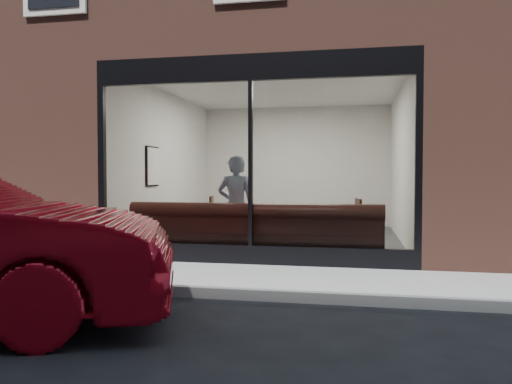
% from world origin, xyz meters
% --- Properties ---
extents(ground, '(120.00, 120.00, 0.00)m').
position_xyz_m(ground, '(0.00, 0.00, 0.00)').
color(ground, black).
rests_on(ground, ground).
extents(sidewalk_near, '(40.00, 2.00, 0.01)m').
position_xyz_m(sidewalk_near, '(0.00, 1.00, 0.01)').
color(sidewalk_near, gray).
rests_on(sidewalk_near, ground).
extents(kerb_near, '(40.00, 0.10, 0.12)m').
position_xyz_m(kerb_near, '(0.00, -0.05, 0.06)').
color(kerb_near, gray).
rests_on(kerb_near, ground).
extents(host_building_pier_left, '(2.50, 12.00, 3.20)m').
position_xyz_m(host_building_pier_left, '(-3.75, 8.00, 1.60)').
color(host_building_pier_left, brown).
rests_on(host_building_pier_left, ground).
extents(host_building_pier_right, '(2.50, 12.00, 3.20)m').
position_xyz_m(host_building_pier_right, '(3.75, 8.00, 1.60)').
color(host_building_pier_right, brown).
rests_on(host_building_pier_right, ground).
extents(host_building_backfill, '(5.00, 6.00, 3.20)m').
position_xyz_m(host_building_backfill, '(0.00, 11.00, 1.60)').
color(host_building_backfill, brown).
rests_on(host_building_backfill, ground).
extents(cafe_floor, '(6.00, 6.00, 0.00)m').
position_xyz_m(cafe_floor, '(0.00, 5.00, 0.02)').
color(cafe_floor, '#2D2D30').
rests_on(cafe_floor, ground).
extents(cafe_ceiling, '(6.00, 6.00, 0.00)m').
position_xyz_m(cafe_ceiling, '(0.00, 5.00, 3.19)').
color(cafe_ceiling, white).
rests_on(cafe_ceiling, host_building_upper).
extents(cafe_wall_back, '(5.00, 0.00, 5.00)m').
position_xyz_m(cafe_wall_back, '(0.00, 7.99, 1.60)').
color(cafe_wall_back, silver).
rests_on(cafe_wall_back, ground).
extents(cafe_wall_left, '(0.00, 6.00, 6.00)m').
position_xyz_m(cafe_wall_left, '(-2.49, 5.00, 1.60)').
color(cafe_wall_left, silver).
rests_on(cafe_wall_left, ground).
extents(cafe_wall_right, '(0.00, 6.00, 6.00)m').
position_xyz_m(cafe_wall_right, '(2.49, 5.00, 1.60)').
color(cafe_wall_right, silver).
rests_on(cafe_wall_right, ground).
extents(storefront_kick, '(5.00, 0.10, 0.30)m').
position_xyz_m(storefront_kick, '(0.00, 2.05, 0.15)').
color(storefront_kick, black).
rests_on(storefront_kick, ground).
extents(storefront_header, '(5.00, 0.10, 0.40)m').
position_xyz_m(storefront_header, '(0.00, 2.05, 3.00)').
color(storefront_header, black).
rests_on(storefront_header, host_building_upper).
extents(storefront_mullion, '(0.06, 0.10, 2.50)m').
position_xyz_m(storefront_mullion, '(0.00, 2.05, 1.55)').
color(storefront_mullion, black).
rests_on(storefront_mullion, storefront_kick).
extents(storefront_glass, '(4.80, 0.00, 4.80)m').
position_xyz_m(storefront_glass, '(0.00, 2.02, 1.55)').
color(storefront_glass, white).
rests_on(storefront_glass, storefront_kick).
extents(banquette, '(4.00, 0.55, 0.45)m').
position_xyz_m(banquette, '(0.00, 2.45, 0.23)').
color(banquette, '#3E1816').
rests_on(banquette, cafe_floor).
extents(person, '(0.66, 0.46, 1.70)m').
position_xyz_m(person, '(-0.39, 2.72, 0.85)').
color(person, '#9CB4D2').
rests_on(person, cafe_floor).
extents(cafe_table_left, '(0.80, 0.80, 0.04)m').
position_xyz_m(cafe_table_left, '(-1.12, 3.55, 0.74)').
color(cafe_table_left, black).
rests_on(cafe_table_left, cafe_floor).
extents(cafe_table_right, '(0.84, 0.84, 0.04)m').
position_xyz_m(cafe_table_right, '(0.96, 3.59, 0.74)').
color(cafe_table_right, black).
rests_on(cafe_table_right, cafe_floor).
extents(cafe_chair_left, '(0.53, 0.53, 0.04)m').
position_xyz_m(cafe_chair_left, '(-1.43, 4.17, 0.24)').
color(cafe_chair_left, black).
rests_on(cafe_chair_left, cafe_floor).
extents(cafe_chair_right, '(0.54, 0.54, 0.04)m').
position_xyz_m(cafe_chair_right, '(1.44, 3.67, 0.24)').
color(cafe_chair_right, black).
rests_on(cafe_chair_right, cafe_floor).
extents(wall_poster, '(0.02, 0.56, 0.75)m').
position_xyz_m(wall_poster, '(-2.45, 4.14, 1.55)').
color(wall_poster, white).
rests_on(wall_poster, cafe_wall_left).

